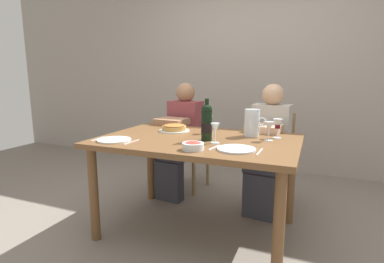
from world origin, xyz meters
TOP-DOWN VIEW (x-y plane):
  - ground_plane at (0.00, 0.00)m, footprint 8.00×8.00m
  - back_wall at (0.00, 1.91)m, footprint 8.00×0.10m
  - dining_table at (0.00, 0.00)m, footprint 1.50×1.00m
  - wine_bottle at (0.09, -0.04)m, footprint 0.08×0.08m
  - water_pitcher at (0.36, 0.25)m, footprint 0.17×0.12m
  - baked_tart at (-0.30, 0.20)m, footprint 0.27×0.27m
  - salad_bowl at (0.10, -0.35)m, footprint 0.14×0.14m
  - wine_glass_left_diner at (0.51, 0.12)m, footprint 0.07×0.07m
  - wine_glass_right_diner at (0.17, -0.11)m, footprint 0.07×0.07m
  - wine_glass_centre at (0.56, 0.24)m, footprint 0.07×0.07m
  - wine_glass_spare at (0.01, 0.24)m, footprint 0.07×0.07m
  - dinner_plate_left_setting at (-0.54, -0.32)m, footprint 0.25×0.25m
  - dinner_plate_right_setting at (0.36, -0.25)m, footprint 0.25×0.25m
  - fork_left_setting at (-0.69, -0.32)m, footprint 0.02×0.16m
  - knife_left_setting at (-0.39, -0.32)m, footprint 0.02×0.18m
  - knife_right_setting at (0.51, -0.25)m, footprint 0.01×0.18m
  - spoon_right_setting at (0.21, -0.25)m, footprint 0.04×0.16m
  - chair_left at (-0.44, 0.92)m, footprint 0.44×0.44m
  - diner_left at (-0.46, 0.68)m, footprint 0.37×0.53m
  - chair_right at (0.46, 0.87)m, footprint 0.44×0.44m
  - diner_right at (0.44, 0.64)m, footprint 0.37×0.53m

SIDE VIEW (x-z plane):
  - ground_plane at x=0.00m, z-range 0.00..0.00m
  - chair_left at x=-0.44m, z-range 0.06..0.93m
  - chair_right at x=0.46m, z-range 0.06..0.93m
  - diner_left at x=-0.46m, z-range 0.04..1.20m
  - diner_right at x=0.44m, z-range 0.04..1.20m
  - dining_table at x=0.00m, z-range 0.29..1.05m
  - fork_left_setting at x=-0.69m, z-range 0.76..0.76m
  - knife_left_setting at x=-0.39m, z-range 0.76..0.76m
  - knife_right_setting at x=0.51m, z-range 0.76..0.76m
  - spoon_right_setting at x=0.21m, z-range 0.76..0.76m
  - dinner_plate_left_setting at x=-0.54m, z-range 0.76..0.77m
  - dinner_plate_right_setting at x=0.36m, z-range 0.76..0.77m
  - baked_tart at x=-0.30m, z-range 0.76..0.82m
  - salad_bowl at x=0.10m, z-range 0.76..0.82m
  - water_pitcher at x=0.36m, z-range 0.75..0.96m
  - wine_glass_right_diner at x=0.17m, z-range 0.79..0.93m
  - wine_glass_left_diner at x=0.51m, z-range 0.79..0.93m
  - wine_glass_spare at x=0.01m, z-range 0.79..0.94m
  - wine_glass_centre at x=0.56m, z-range 0.79..0.94m
  - wine_bottle at x=0.09m, z-range 0.74..1.05m
  - back_wall at x=0.00m, z-range 0.00..2.80m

